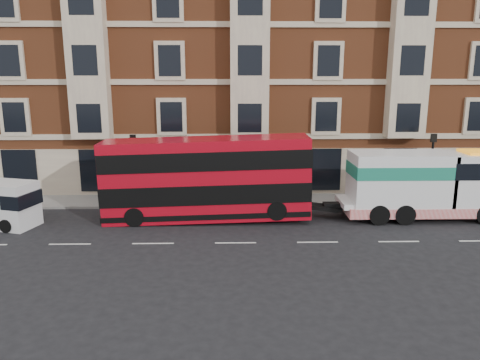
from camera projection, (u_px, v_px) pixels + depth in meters
name	position (u px, v px, depth m)	size (l,w,h in m)	color
ground	(236.00, 243.00, 22.70)	(120.00, 120.00, 0.00)	black
sidewalk	(234.00, 200.00, 29.99)	(90.00, 3.00, 0.15)	slate
victorian_terrace	(239.00, 45.00, 35.07)	(45.00, 12.00, 20.40)	brown
lamp_post_west	(134.00, 165.00, 28.01)	(0.35, 0.15, 4.35)	black
lamp_post_east	(431.00, 164.00, 28.40)	(0.35, 0.15, 4.35)	black
double_decker_bus	(206.00, 177.00, 25.82)	(11.32, 2.60, 4.58)	#AC0918
tow_truck	(422.00, 184.00, 26.17)	(9.06, 2.68, 3.78)	white
pedestrian	(112.00, 187.00, 29.66)	(0.62, 0.41, 1.70)	black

